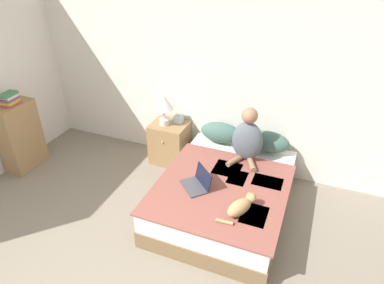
% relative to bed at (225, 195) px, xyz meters
% --- Properties ---
extents(wall_back, '(6.13, 0.05, 2.55)m').
position_rel_bed_xyz_m(wall_back, '(-0.60, 1.02, 1.04)').
color(wall_back, silver).
rests_on(wall_back, ground_plane).
extents(bed, '(1.47, 1.90, 0.47)m').
position_rel_bed_xyz_m(bed, '(0.00, 0.00, 0.00)').
color(bed, brown).
rests_on(bed, ground_plane).
extents(pillow_near, '(0.57, 0.27, 0.28)m').
position_rel_bed_xyz_m(pillow_near, '(-0.32, 0.79, 0.38)').
color(pillow_near, '#42665B').
rests_on(pillow_near, bed).
extents(pillow_far, '(0.57, 0.27, 0.28)m').
position_rel_bed_xyz_m(pillow_far, '(0.32, 0.79, 0.38)').
color(pillow_far, '#42665B').
rests_on(pillow_far, bed).
extents(person_sitting, '(0.39, 0.38, 0.72)m').
position_rel_bed_xyz_m(person_sitting, '(0.11, 0.49, 0.54)').
color(person_sitting, slate).
rests_on(person_sitting, bed).
extents(cat_tabby, '(0.33, 0.43, 0.17)m').
position_rel_bed_xyz_m(cat_tabby, '(0.31, -0.48, 0.32)').
color(cat_tabby, tan).
rests_on(cat_tabby, bed).
extents(laptop_open, '(0.42, 0.41, 0.22)m').
position_rel_bed_xyz_m(laptop_open, '(-0.26, -0.26, 0.29)').
color(laptop_open, '#424247').
rests_on(laptop_open, bed).
extents(nightstand, '(0.51, 0.45, 0.62)m').
position_rel_bed_xyz_m(nightstand, '(-1.08, 0.74, 0.08)').
color(nightstand, '#937047').
rests_on(nightstand, ground_plane).
extents(table_lamp, '(0.27, 0.27, 0.46)m').
position_rel_bed_xyz_m(table_lamp, '(-1.14, 0.71, 0.70)').
color(table_lamp, beige).
rests_on(table_lamp, nightstand).
extents(tissue_box, '(0.12, 0.12, 0.14)m').
position_rel_bed_xyz_m(tissue_box, '(-0.98, 0.85, 0.44)').
color(tissue_box, silver).
rests_on(tissue_box, nightstand).
extents(bookshelf, '(0.30, 0.56, 0.99)m').
position_rel_bed_xyz_m(bookshelf, '(-2.99, -0.17, 0.26)').
color(bookshelf, '#99754C').
rests_on(bookshelf, ground_plane).
extents(book_stack_top, '(0.22, 0.25, 0.16)m').
position_rel_bed_xyz_m(book_stack_top, '(-2.99, -0.17, 0.83)').
color(book_stack_top, '#B24238').
rests_on(book_stack_top, bookshelf).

